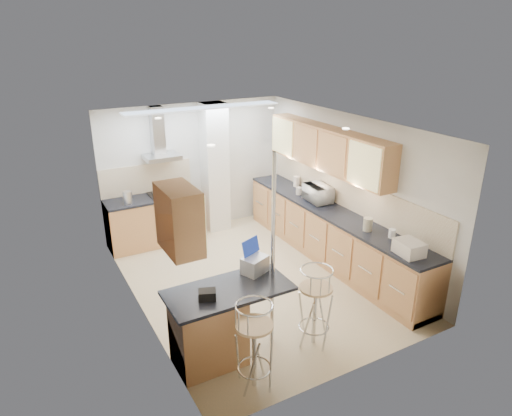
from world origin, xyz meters
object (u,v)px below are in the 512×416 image
bar_stool_near (254,346)px  bar_stool_end (315,307)px  laptop (255,265)px  bread_bin (409,248)px  microwave (318,193)px

bar_stool_near → bar_stool_end: bar_stool_near is taller
laptop → bread_bin: bearing=-37.3°
bread_bin → microwave: bearing=91.6°
laptop → bar_stool_end: laptop is taller
microwave → bread_bin: microwave is taller
microwave → laptop: (-2.22, -1.71, -0.02)m
bar_stool_end → bread_bin: size_ratio=2.88×
microwave → bar_stool_end: bearing=148.0°
bread_bin → bar_stool_near: bearing=-169.1°
bar_stool_near → bar_stool_end: 1.07m
laptop → bar_stool_end: bearing=-62.2°
microwave → bar_stool_near: (-2.66, -2.50, -0.53)m
laptop → bread_bin: (2.06, -0.55, -0.03)m
laptop → bread_bin: laptop is taller
bar_stool_near → bread_bin: (2.50, 0.24, 0.48)m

